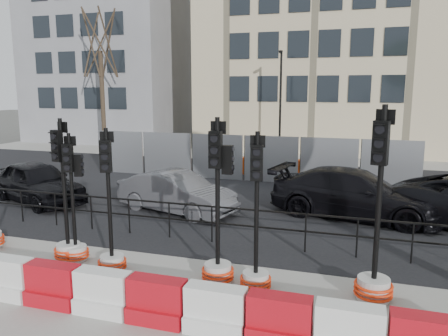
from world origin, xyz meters
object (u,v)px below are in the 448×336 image
(traffic_signal_d, at_px, (75,232))
(car_a, at_px, (38,182))
(car_c, at_px, (355,194))
(traffic_signal_h, at_px, (375,262))

(traffic_signal_d, bearing_deg, car_a, 123.39)
(traffic_signal_d, relative_size, car_a, 0.65)
(traffic_signal_d, height_order, car_a, traffic_signal_d)
(traffic_signal_d, bearing_deg, car_c, 28.35)
(car_c, bearing_deg, traffic_signal_h, -164.53)
(traffic_signal_h, bearing_deg, car_c, 112.55)
(traffic_signal_h, bearing_deg, traffic_signal_d, -161.68)
(car_a, xyz_separation_m, car_c, (10.70, 1.37, 0.03))
(traffic_signal_d, relative_size, traffic_signal_h, 0.81)
(traffic_signal_h, distance_m, car_a, 11.88)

